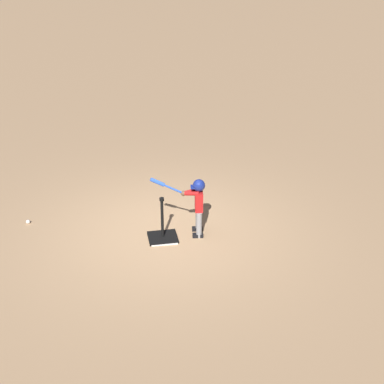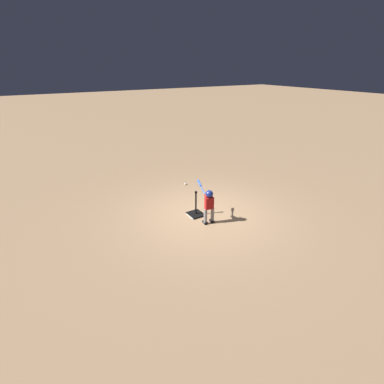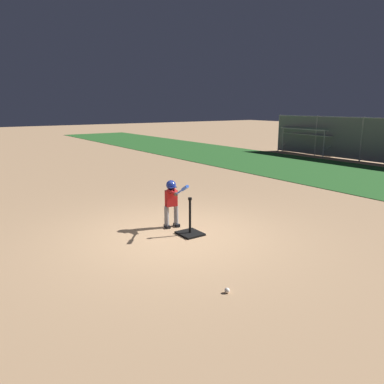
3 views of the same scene
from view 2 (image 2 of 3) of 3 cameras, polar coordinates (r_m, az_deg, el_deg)
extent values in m
plane|color=tan|center=(9.19, 2.50, -4.15)|extent=(90.00, 90.00, 0.00)
cube|color=white|center=(9.10, 0.70, -4.33)|extent=(0.46, 0.46, 0.02)
cube|color=black|center=(9.11, 0.73, -4.23)|extent=(0.49, 0.44, 0.04)
cylinder|color=black|center=(8.95, 0.74, -2.19)|extent=(0.05, 0.05, 0.68)
cylinder|color=black|center=(8.80, 0.75, -0.05)|extent=(0.08, 0.08, 0.05)
cylinder|color=gray|center=(8.53, 2.56, -4.69)|extent=(0.11, 0.11, 0.46)
cube|color=black|center=(8.64, 2.48, -5.82)|extent=(0.19, 0.12, 0.06)
cylinder|color=gray|center=(8.62, 3.90, -4.42)|extent=(0.11, 0.11, 0.46)
cube|color=black|center=(8.73, 3.80, -5.54)|extent=(0.19, 0.12, 0.06)
cube|color=red|center=(8.39, 3.29, -2.13)|extent=(0.17, 0.26, 0.34)
sphere|color=brown|center=(8.28, 3.34, -0.43)|extent=(0.18, 0.18, 0.18)
sphere|color=navy|center=(8.28, 3.34, -0.36)|extent=(0.21, 0.21, 0.21)
cube|color=navy|center=(8.36, 3.08, -0.30)|extent=(0.13, 0.17, 0.01)
cylinder|color=red|center=(8.42, 2.70, -0.87)|extent=(0.28, 0.18, 0.10)
cylinder|color=red|center=(8.45, 3.18, -0.78)|extent=(0.28, 0.11, 0.10)
sphere|color=brown|center=(8.54, 2.57, -0.59)|extent=(0.09, 0.09, 0.09)
cylinder|color=blue|center=(8.71, 1.86, 0.83)|extent=(0.53, 0.11, 0.29)
cylinder|color=blue|center=(8.82, 1.42, 1.71)|extent=(0.25, 0.10, 0.16)
cylinder|color=black|center=(8.53, 2.62, -0.69)|extent=(0.04, 0.05, 0.05)
sphere|color=white|center=(11.33, -1.27, 1.57)|extent=(0.07, 0.07, 0.07)
camera|label=1|loc=(8.55, -58.29, 15.82)|focal=50.00mm
camera|label=3|loc=(15.33, 2.14, 16.91)|focal=35.00mm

